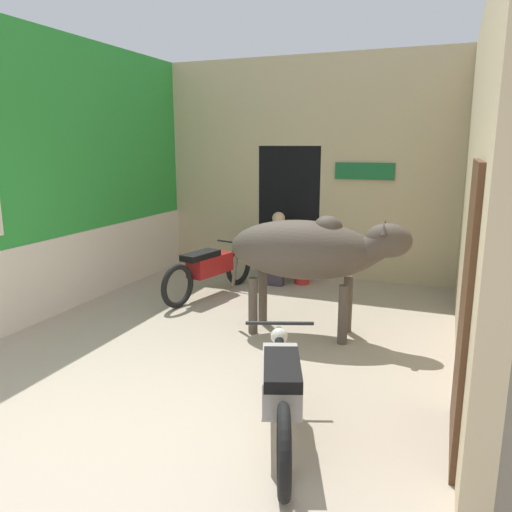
{
  "coord_description": "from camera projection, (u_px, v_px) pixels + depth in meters",
  "views": [
    {
      "loc": [
        2.3,
        -2.67,
        2.2
      ],
      "look_at": [
        0.29,
        2.46,
        0.97
      ],
      "focal_mm": 35.0,
      "sensor_mm": 36.0,
      "label": 1
    }
  ],
  "objects": [
    {
      "name": "shopkeeper_seated",
      "position": [
        277.0,
        247.0,
        7.98
      ],
      "size": [
        0.4,
        0.33,
        1.16
      ],
      "color": "#3D3842",
      "rests_on": "ground_plane"
    },
    {
      "name": "wall_right_with_door",
      "position": [
        480.0,
        188.0,
        4.86
      ],
      "size": [
        0.22,
        5.46,
        3.62
      ],
      "color": "#C6B289",
      "rests_on": "ground_plane"
    },
    {
      "name": "wall_left_shopfront",
      "position": [
        66.0,
        179.0,
        6.72
      ],
      "size": [
        0.25,
        5.46,
        3.62
      ],
      "color": "green",
      "rests_on": "ground_plane"
    },
    {
      "name": "plastic_stool",
      "position": [
        302.0,
        270.0,
        8.06
      ],
      "size": [
        0.36,
        0.36,
        0.42
      ],
      "color": "red",
      "rests_on": "ground_plane"
    },
    {
      "name": "ground_plane",
      "position": [
        100.0,
        446.0,
        3.72
      ],
      "size": [
        30.0,
        30.0,
        0.0
      ],
      "primitive_type": "plane",
      "color": "tan"
    },
    {
      "name": "motorcycle_near",
      "position": [
        281.0,
        385.0,
        3.79
      ],
      "size": [
        0.83,
        1.87,
        0.73
      ],
      "color": "black",
      "rests_on": "ground_plane"
    },
    {
      "name": "wall_back_with_doorway",
      "position": [
        303.0,
        183.0,
        8.61
      ],
      "size": [
        4.94,
        0.93,
        3.62
      ],
      "color": "#C6B289",
      "rests_on": "ground_plane"
    },
    {
      "name": "motorcycle_far",
      "position": [
        210.0,
        268.0,
        7.39
      ],
      "size": [
        0.67,
        2.0,
        0.74
      ],
      "color": "black",
      "rests_on": "ground_plane"
    },
    {
      "name": "cow",
      "position": [
        310.0,
        250.0,
        5.75
      ],
      "size": [
        2.11,
        0.83,
        1.42
      ],
      "color": "#4C4238",
      "rests_on": "ground_plane"
    }
  ]
}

